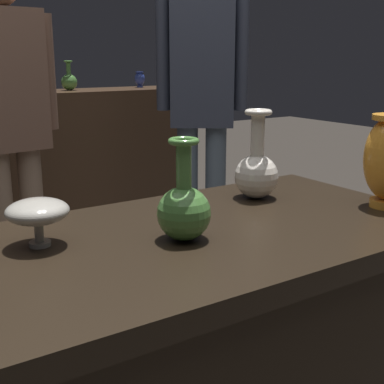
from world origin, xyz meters
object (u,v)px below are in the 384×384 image
at_px(vase_tall_behind, 257,171).
at_px(shelf_vase_right, 69,81).
at_px(vase_right_accent, 38,212).
at_px(shelf_vase_far_right, 140,79).
at_px(visitor_near_right, 202,94).
at_px(vase_centerpiece, 184,208).
at_px(visitor_center_back, 9,117).

distance_m(vase_tall_behind, shelf_vase_right, 2.07).
xyz_separation_m(vase_right_accent, shelf_vase_far_right, (1.38, 2.16, 0.17)).
distance_m(vase_right_accent, visitor_near_right, 1.73).
xyz_separation_m(vase_centerpiece, shelf_vase_right, (0.58, 2.24, 0.18)).
bearing_deg(vase_centerpiece, vase_tall_behind, 27.15).
bearing_deg(visitor_center_back, vase_right_accent, 69.85).
relative_size(vase_centerpiece, vase_right_accent, 1.69).
bearing_deg(visitor_center_back, vase_centerpiece, 81.37).
xyz_separation_m(vase_tall_behind, shelf_vase_far_right, (0.74, 2.11, 0.17)).
distance_m(shelf_vase_right, visitor_near_right, 0.98).
bearing_deg(shelf_vase_far_right, vase_centerpiece, -115.66).
bearing_deg(visitor_near_right, vase_centerpiece, 88.60).
bearing_deg(vase_centerpiece, visitor_center_back, 89.15).
bearing_deg(visitor_center_back, shelf_vase_right, -135.19).
bearing_deg(vase_tall_behind, shelf_vase_far_right, 70.61).
relative_size(shelf_vase_far_right, visitor_near_right, 0.06).
relative_size(vase_centerpiece, visitor_center_back, 0.14).
bearing_deg(visitor_near_right, visitor_center_back, 24.09).
bearing_deg(shelf_vase_far_right, visitor_near_right, -98.56).
relative_size(vase_tall_behind, vase_right_accent, 1.89).
bearing_deg(shelf_vase_right, visitor_center_back, -127.41).
bearing_deg(shelf_vase_far_right, vase_tall_behind, -109.39).
relative_size(visitor_near_right, visitor_center_back, 1.08).
bearing_deg(vase_tall_behind, visitor_center_back, 104.36).
xyz_separation_m(vase_right_accent, visitor_near_right, (1.24, 1.20, 0.13)).
bearing_deg(visitor_near_right, shelf_vase_far_right, -64.30).
height_order(vase_right_accent, visitor_center_back, visitor_center_back).
bearing_deg(vase_centerpiece, visitor_near_right, 54.34).
distance_m(vase_tall_behind, vase_right_accent, 0.64).
height_order(visitor_near_right, visitor_center_back, visitor_near_right).
distance_m(vase_right_accent, shelf_vase_far_right, 2.57).
relative_size(shelf_vase_right, visitor_center_back, 0.11).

